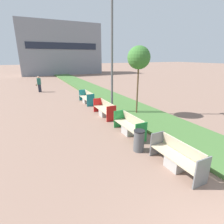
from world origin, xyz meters
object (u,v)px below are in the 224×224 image
(bench_grey_frame, at_px, (177,158))
(bench_teal_frame, at_px, (87,99))
(bench_green_frame, at_px, (129,127))
(sapling_tree_near, at_px, (139,58))
(litter_bin, at_px, (139,141))
(bench_red_frame, at_px, (105,110))
(street_lamp_post, at_px, (112,43))
(pedestrian_walking, at_px, (39,84))

(bench_grey_frame, height_order, bench_teal_frame, same)
(bench_green_frame, relative_size, sapling_tree_near, 0.48)
(bench_grey_frame, bearing_deg, sapling_tree_near, 70.21)
(bench_teal_frame, relative_size, litter_bin, 2.39)
(bench_green_frame, bearing_deg, bench_red_frame, 89.97)
(street_lamp_post, bearing_deg, sapling_tree_near, -35.86)
(bench_red_frame, relative_size, litter_bin, 2.46)
(sapling_tree_near, distance_m, pedestrian_walking, 12.43)
(bench_grey_frame, relative_size, bench_green_frame, 0.97)
(bench_green_frame, height_order, bench_teal_frame, same)
(bench_grey_frame, relative_size, bench_teal_frame, 0.94)
(sapling_tree_near, bearing_deg, bench_teal_frame, 113.66)
(bench_red_frame, relative_size, pedestrian_walking, 1.30)
(bench_grey_frame, height_order, bench_green_frame, same)
(bench_green_frame, distance_m, bench_red_frame, 3.06)
(sapling_tree_near, bearing_deg, bench_green_frame, -130.22)
(litter_bin, bearing_deg, pedestrian_walking, 99.89)
(bench_teal_frame, height_order, pedestrian_walking, pedestrian_walking)
(bench_teal_frame, bearing_deg, bench_grey_frame, -90.01)
(street_lamp_post, relative_size, sapling_tree_near, 1.88)
(litter_bin, xyz_separation_m, pedestrian_walking, (-2.59, 14.87, 0.41))
(bench_red_frame, height_order, bench_teal_frame, same)
(bench_grey_frame, xyz_separation_m, litter_bin, (-0.51, 1.53, 0.08))
(bench_teal_frame, bearing_deg, litter_bin, -93.55)
(sapling_tree_near, relative_size, pedestrian_walking, 2.52)
(pedestrian_walking, bearing_deg, litter_bin, -80.11)
(bench_green_frame, xyz_separation_m, sapling_tree_near, (1.93, 2.28, 3.22))
(bench_red_frame, xyz_separation_m, street_lamp_post, (0.61, 0.17, 4.06))
(bench_teal_frame, xyz_separation_m, pedestrian_walking, (-3.10, 6.63, 0.50))
(litter_bin, height_order, pedestrian_walking, pedestrian_walking)
(sapling_tree_near, bearing_deg, street_lamp_post, 144.14)
(bench_grey_frame, distance_m, pedestrian_walking, 16.70)
(bench_grey_frame, xyz_separation_m, street_lamp_post, (0.61, 6.32, 4.06))
(bench_green_frame, bearing_deg, sapling_tree_near, 49.78)
(street_lamp_post, distance_m, sapling_tree_near, 1.83)
(bench_grey_frame, height_order, sapling_tree_near, sapling_tree_near)
(bench_grey_frame, distance_m, bench_green_frame, 3.08)
(street_lamp_post, bearing_deg, litter_bin, -103.19)
(bench_grey_frame, bearing_deg, bench_red_frame, 89.98)
(bench_red_frame, height_order, street_lamp_post, street_lamp_post)
(bench_red_frame, bearing_deg, bench_grey_frame, -90.02)
(bench_grey_frame, height_order, street_lamp_post, street_lamp_post)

